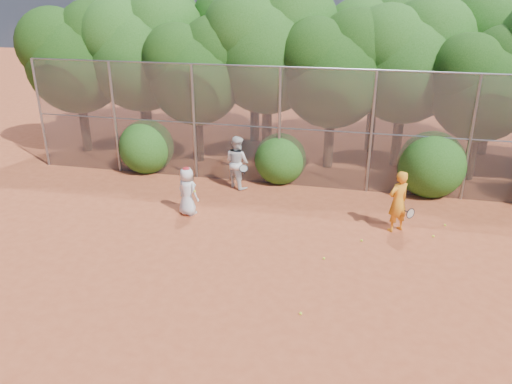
# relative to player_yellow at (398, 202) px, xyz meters

# --- Properties ---
(ground) EXTENTS (80.00, 80.00, 0.00)m
(ground) POSITION_rel_player_yellow_xyz_m (-2.86, -3.21, -0.89)
(ground) COLOR #A24424
(ground) RESTS_ON ground
(fence_back) EXTENTS (20.05, 0.09, 4.03)m
(fence_back) POSITION_rel_player_yellow_xyz_m (-2.98, 2.79, 1.17)
(fence_back) COLOR gray
(fence_back) RESTS_ON ground
(tree_0) EXTENTS (4.38, 3.81, 6.00)m
(tree_0) POSITION_rel_player_yellow_xyz_m (-12.30, 4.83, 3.05)
(tree_0) COLOR black
(tree_0) RESTS_ON ground
(tree_1) EXTENTS (4.64, 4.03, 6.35)m
(tree_1) POSITION_rel_player_yellow_xyz_m (-9.80, 5.33, 3.28)
(tree_1) COLOR black
(tree_1) RESTS_ON ground
(tree_2) EXTENTS (3.99, 3.47, 5.47)m
(tree_2) POSITION_rel_player_yellow_xyz_m (-7.31, 4.63, 2.70)
(tree_2) COLOR black
(tree_2) RESTS_ON ground
(tree_3) EXTENTS (4.89, 4.26, 6.70)m
(tree_3) POSITION_rel_player_yellow_xyz_m (-4.80, 5.63, 3.51)
(tree_3) COLOR black
(tree_3) RESTS_ON ground
(tree_4) EXTENTS (4.19, 3.64, 5.73)m
(tree_4) POSITION_rel_player_yellow_xyz_m (-2.31, 5.03, 2.87)
(tree_4) COLOR black
(tree_4) RESTS_ON ground
(tree_5) EXTENTS (4.51, 3.92, 6.17)m
(tree_5) POSITION_rel_player_yellow_xyz_m (0.20, 5.83, 3.16)
(tree_5) COLOR black
(tree_5) RESTS_ON ground
(tree_6) EXTENTS (3.86, 3.36, 5.29)m
(tree_6) POSITION_rel_player_yellow_xyz_m (2.69, 4.83, 2.58)
(tree_6) COLOR black
(tree_6) RESTS_ON ground
(tree_9) EXTENTS (4.83, 4.20, 6.62)m
(tree_9) POSITION_rel_player_yellow_xyz_m (-10.80, 7.63, 3.45)
(tree_9) COLOR black
(tree_9) RESTS_ON ground
(tree_10) EXTENTS (5.15, 4.48, 7.06)m
(tree_10) POSITION_rel_player_yellow_xyz_m (-5.79, 7.84, 3.74)
(tree_10) COLOR black
(tree_10) RESTS_ON ground
(tree_11) EXTENTS (4.64, 4.03, 6.35)m
(tree_11) POSITION_rel_player_yellow_xyz_m (-0.80, 7.43, 3.28)
(tree_11) COLOR black
(tree_11) RESTS_ON ground
(tree_12) EXTENTS (5.02, 4.37, 6.88)m
(tree_12) POSITION_rel_player_yellow_xyz_m (3.71, 8.04, 3.63)
(tree_12) COLOR black
(tree_12) RESTS_ON ground
(bush_0) EXTENTS (2.00, 2.00, 2.00)m
(bush_0) POSITION_rel_player_yellow_xyz_m (-8.86, 3.09, 0.11)
(bush_0) COLOR #1C4B12
(bush_0) RESTS_ON ground
(bush_1) EXTENTS (1.80, 1.80, 1.80)m
(bush_1) POSITION_rel_player_yellow_xyz_m (-3.86, 3.09, 0.01)
(bush_1) COLOR #1C4B12
(bush_1) RESTS_ON ground
(bush_2) EXTENTS (2.20, 2.20, 2.20)m
(bush_2) POSITION_rel_player_yellow_xyz_m (1.14, 3.09, 0.21)
(bush_2) COLOR #1C4B12
(bush_2) RESTS_ON ground
(player_yellow) EXTENTS (0.86, 0.74, 1.77)m
(player_yellow) POSITION_rel_player_yellow_xyz_m (0.00, 0.00, 0.00)
(player_yellow) COLOR orange
(player_yellow) RESTS_ON ground
(player_teen) EXTENTS (0.85, 0.72, 1.50)m
(player_teen) POSITION_rel_player_yellow_xyz_m (-6.05, -0.26, -0.14)
(player_teen) COLOR silver
(player_teen) RESTS_ON ground
(player_white) EXTENTS (1.10, 1.04, 1.80)m
(player_white) POSITION_rel_player_yellow_xyz_m (-5.17, 2.19, 0.01)
(player_white) COLOR silver
(player_white) RESTS_ON ground
(ball_0) EXTENTS (0.07, 0.07, 0.07)m
(ball_0) POSITION_rel_player_yellow_xyz_m (-0.89, -0.89, -0.85)
(ball_0) COLOR #D4EB2A
(ball_0) RESTS_ON ground
(ball_1) EXTENTS (0.07, 0.07, 0.07)m
(ball_1) POSITION_rel_player_yellow_xyz_m (1.02, -0.20, -0.85)
(ball_1) COLOR #D4EB2A
(ball_1) RESTS_ON ground
(ball_2) EXTENTS (0.07, 0.07, 0.07)m
(ball_2) POSITION_rel_player_yellow_xyz_m (-2.04, -4.48, -0.85)
(ball_2) COLOR #D4EB2A
(ball_2) RESTS_ON ground
(ball_3) EXTENTS (0.07, 0.07, 0.07)m
(ball_3) POSITION_rel_player_yellow_xyz_m (-1.79, -2.08, -0.85)
(ball_3) COLOR #D4EB2A
(ball_3) RESTS_ON ground
(ball_4) EXTENTS (0.07, 0.07, 0.07)m
(ball_4) POSITION_rel_player_yellow_xyz_m (1.42, 0.59, -0.85)
(ball_4) COLOR #D4EB2A
(ball_4) RESTS_ON ground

